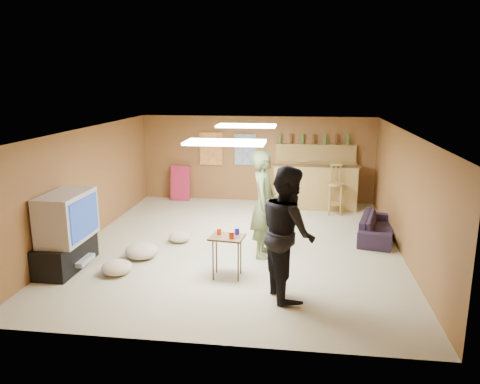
# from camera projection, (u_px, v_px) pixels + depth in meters

# --- Properties ---
(ground) EXTENTS (7.00, 7.00, 0.00)m
(ground) POSITION_uv_depth(u_px,v_px,m) (239.00, 245.00, 8.99)
(ground) COLOR tan
(ground) RESTS_ON ground
(ceiling) EXTENTS (6.00, 7.00, 0.02)m
(ceiling) POSITION_uv_depth(u_px,v_px,m) (239.00, 130.00, 8.48)
(ceiling) COLOR silver
(ceiling) RESTS_ON ground
(wall_back) EXTENTS (6.00, 0.02, 2.20)m
(wall_back) POSITION_uv_depth(u_px,v_px,m) (257.00, 159.00, 12.11)
(wall_back) COLOR brown
(wall_back) RESTS_ON ground
(wall_front) EXTENTS (6.00, 0.02, 2.20)m
(wall_front) POSITION_uv_depth(u_px,v_px,m) (197.00, 258.00, 5.36)
(wall_front) COLOR brown
(wall_front) RESTS_ON ground
(wall_left) EXTENTS (0.02, 7.00, 2.20)m
(wall_left) POSITION_uv_depth(u_px,v_px,m) (86.00, 185.00, 9.12)
(wall_left) COLOR brown
(wall_left) RESTS_ON ground
(wall_right) EXTENTS (0.02, 7.00, 2.20)m
(wall_right) POSITION_uv_depth(u_px,v_px,m) (405.00, 194.00, 8.35)
(wall_right) COLOR brown
(wall_right) RESTS_ON ground
(tv_stand) EXTENTS (0.55, 1.30, 0.50)m
(tv_stand) POSITION_uv_depth(u_px,v_px,m) (66.00, 254.00, 7.84)
(tv_stand) COLOR black
(tv_stand) RESTS_ON ground
(dvd_box) EXTENTS (0.35, 0.50, 0.08)m
(dvd_box) POSITION_uv_depth(u_px,v_px,m) (79.00, 260.00, 7.83)
(dvd_box) COLOR #B2B2B7
(dvd_box) RESTS_ON tv_stand
(tv_body) EXTENTS (0.60, 1.10, 0.80)m
(tv_body) POSITION_uv_depth(u_px,v_px,m) (67.00, 217.00, 7.68)
(tv_body) COLOR #B2B2B7
(tv_body) RESTS_ON tv_stand
(tv_screen) EXTENTS (0.02, 0.95, 0.65)m
(tv_screen) POSITION_uv_depth(u_px,v_px,m) (85.00, 217.00, 7.64)
(tv_screen) COLOR navy
(tv_screen) RESTS_ON tv_body
(bar_counter) EXTENTS (2.00, 0.60, 1.10)m
(bar_counter) POSITION_uv_depth(u_px,v_px,m) (315.00, 186.00, 11.51)
(bar_counter) COLOR olive
(bar_counter) RESTS_ON ground
(bar_lip) EXTENTS (2.10, 0.12, 0.05)m
(bar_lip) POSITION_uv_depth(u_px,v_px,m) (316.00, 166.00, 11.15)
(bar_lip) COLOR #3A2612
(bar_lip) RESTS_ON bar_counter
(bar_shelf) EXTENTS (2.00, 0.18, 0.05)m
(bar_shelf) POSITION_uv_depth(u_px,v_px,m) (316.00, 145.00, 11.73)
(bar_shelf) COLOR olive
(bar_shelf) RESTS_ON bar_backing
(bar_backing) EXTENTS (2.00, 0.14, 0.60)m
(bar_backing) POSITION_uv_depth(u_px,v_px,m) (316.00, 157.00, 11.82)
(bar_backing) COLOR olive
(bar_backing) RESTS_ON bar_counter
(poster_left) EXTENTS (0.60, 0.03, 0.85)m
(poster_left) POSITION_uv_depth(u_px,v_px,m) (211.00, 149.00, 12.17)
(poster_left) COLOR #BF3F26
(poster_left) RESTS_ON wall_back
(poster_right) EXTENTS (0.55, 0.03, 0.80)m
(poster_right) POSITION_uv_depth(u_px,v_px,m) (245.00, 149.00, 12.05)
(poster_right) COLOR #334C99
(poster_right) RESTS_ON wall_back
(folding_chair_stack) EXTENTS (0.50, 0.26, 0.91)m
(folding_chair_stack) POSITION_uv_depth(u_px,v_px,m) (180.00, 183.00, 12.32)
(folding_chair_stack) COLOR #B92245
(folding_chair_stack) RESTS_ON ground
(ceiling_panel_front) EXTENTS (1.20, 0.60, 0.04)m
(ceiling_panel_front) POSITION_uv_depth(u_px,v_px,m) (225.00, 142.00, 7.04)
(ceiling_panel_front) COLOR white
(ceiling_panel_front) RESTS_ON ceiling
(ceiling_panel_back) EXTENTS (1.20, 0.60, 0.04)m
(ceiling_panel_back) POSITION_uv_depth(u_px,v_px,m) (246.00, 126.00, 9.64)
(ceiling_panel_back) COLOR white
(ceiling_panel_back) RESTS_ON ceiling
(person_olive) EXTENTS (0.51, 0.73, 1.91)m
(person_olive) POSITION_uv_depth(u_px,v_px,m) (264.00, 204.00, 8.23)
(person_olive) COLOR #5A6B3E
(person_olive) RESTS_ON ground
(person_black) EXTENTS (1.01, 1.13, 1.93)m
(person_black) POSITION_uv_depth(u_px,v_px,m) (288.00, 232.00, 6.68)
(person_black) COLOR black
(person_black) RESTS_ON ground
(sofa) EXTENTS (0.97, 1.70, 0.47)m
(sofa) POSITION_uv_depth(u_px,v_px,m) (378.00, 227.00, 9.32)
(sofa) COLOR black
(sofa) RESTS_ON ground
(tray_table) EXTENTS (0.57, 0.48, 0.68)m
(tray_table) POSITION_uv_depth(u_px,v_px,m) (227.00, 257.00, 7.45)
(tray_table) COLOR #3A2612
(tray_table) RESTS_ON ground
(cup_red_near) EXTENTS (0.08, 0.08, 0.10)m
(cup_red_near) POSITION_uv_depth(u_px,v_px,m) (219.00, 231.00, 7.45)
(cup_red_near) COLOR red
(cup_red_near) RESTS_ON tray_table
(cup_red_far) EXTENTS (0.10, 0.10, 0.11)m
(cup_red_far) POSITION_uv_depth(u_px,v_px,m) (232.00, 235.00, 7.25)
(cup_red_far) COLOR red
(cup_red_far) RESTS_ON tray_table
(cup_blue) EXTENTS (0.09, 0.09, 0.10)m
(cup_blue) POSITION_uv_depth(u_px,v_px,m) (237.00, 231.00, 7.45)
(cup_blue) COLOR #1E169D
(cup_blue) RESTS_ON tray_table
(bar_stool_left) EXTENTS (0.49, 0.49, 1.24)m
(bar_stool_left) POSITION_uv_depth(u_px,v_px,m) (301.00, 184.00, 11.43)
(bar_stool_left) COLOR olive
(bar_stool_left) RESTS_ON ground
(bar_stool_right) EXTENTS (0.51, 0.51, 1.27)m
(bar_stool_right) POSITION_uv_depth(u_px,v_px,m) (336.00, 188.00, 10.94)
(bar_stool_right) COLOR olive
(bar_stool_right) RESTS_ON ground
(cushion_near_tv) EXTENTS (0.67, 0.67, 0.27)m
(cushion_near_tv) POSITION_uv_depth(u_px,v_px,m) (142.00, 251.00, 8.30)
(cushion_near_tv) COLOR tan
(cushion_near_tv) RESTS_ON ground
(cushion_mid) EXTENTS (0.50, 0.50, 0.19)m
(cushion_mid) POSITION_uv_depth(u_px,v_px,m) (180.00, 237.00, 9.15)
(cushion_mid) COLOR tan
(cushion_mid) RESTS_ON ground
(cushion_far) EXTENTS (0.51, 0.51, 0.23)m
(cushion_far) POSITION_uv_depth(u_px,v_px,m) (117.00, 267.00, 7.61)
(cushion_far) COLOR tan
(cushion_far) RESTS_ON ground
(bottle_row) EXTENTS (1.76, 0.08, 0.26)m
(bottle_row) POSITION_uv_depth(u_px,v_px,m) (314.00, 139.00, 11.68)
(bottle_row) COLOR #3F7233
(bottle_row) RESTS_ON bar_shelf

